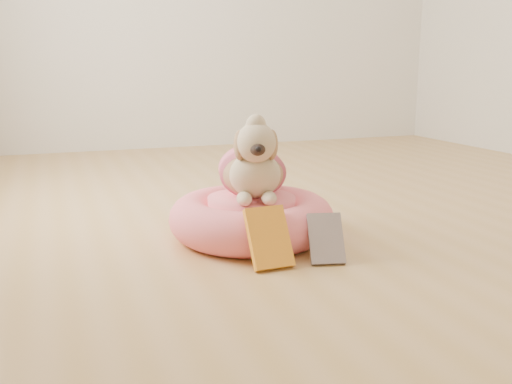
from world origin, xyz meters
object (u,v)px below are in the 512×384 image
object	(u,v)px
pet_bed	(252,218)
dog	(253,154)
book_yellow	(269,238)
book_white	(326,239)

from	to	relation	value
pet_bed	dog	xyz separation A→B (m)	(0.01, 0.01, 0.25)
book_yellow	book_white	bearing A→B (deg)	-8.50
pet_bed	book_yellow	world-z (taller)	book_yellow
dog	book_yellow	bearing A→B (deg)	-86.01
dog	pet_bed	bearing A→B (deg)	-115.53
dog	book_white	xyz separation A→B (m)	(0.14, -0.35, -0.25)
book_yellow	dog	bearing A→B (deg)	77.39
pet_bed	dog	bearing A→B (deg)	49.90
pet_bed	dog	size ratio (longest dim) A/B	1.42
book_yellow	pet_bed	bearing A→B (deg)	78.66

